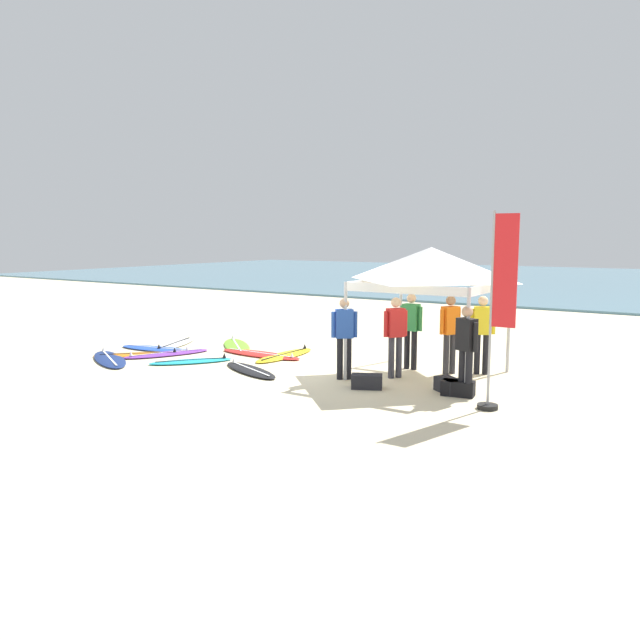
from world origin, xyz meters
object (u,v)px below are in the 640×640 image
(canopy_tent, at_px, (431,265))
(person_red, at_px, (395,332))
(surfboard_black, at_px, (250,370))
(surfboard_blue, at_px, (158,349))
(surfboard_red, at_px, (261,354))
(banner_flag, at_px, (497,320))
(person_yellow, at_px, (482,329))
(person_blue, at_px, (344,333))
(person_orange, at_px, (450,329))
(surfboard_yellow, at_px, (285,355))
(gear_bag_near_tent, at_px, (449,385))
(surfboard_purple, at_px, (166,354))
(surfboard_lime, at_px, (237,346))
(surfboard_cyan, at_px, (191,361))
(person_green, at_px, (411,326))
(gear_bag_by_pole, at_px, (367,381))
(surfboard_orange, at_px, (139,355))
(surfboard_navy, at_px, (110,359))
(person_black, at_px, (466,345))
(surfboard_white, at_px, (174,344))
(gear_bag_on_sand, at_px, (458,388))

(canopy_tent, distance_m, person_red, 1.59)
(surfboard_black, relative_size, surfboard_blue, 0.89)
(surfboard_red, bearing_deg, banner_flag, -14.73)
(person_yellow, height_order, person_blue, same)
(surfboard_black, xyz_separation_m, person_blue, (2.12, 0.50, 0.95))
(surfboard_red, height_order, person_orange, person_orange)
(surfboard_yellow, xyz_separation_m, person_red, (3.34, -0.62, 0.95))
(gear_bag_near_tent, bearing_deg, surfboard_purple, -177.92)
(person_orange, bearing_deg, surfboard_lime, 179.79)
(surfboard_cyan, distance_m, person_blue, 4.07)
(surfboard_black, distance_m, surfboard_lime, 3.18)
(surfboard_cyan, xyz_separation_m, gear_bag_near_tent, (6.18, 0.62, 0.10))
(surfboard_yellow, bearing_deg, surfboard_red, -159.60)
(surfboard_red, xyz_separation_m, person_green, (3.84, 0.57, 0.95))
(surfboard_lime, height_order, person_yellow, person_yellow)
(surfboard_cyan, bearing_deg, gear_bag_by_pole, 0.64)
(person_blue, relative_size, gear_bag_by_pole, 2.85)
(surfboard_black, xyz_separation_m, surfboard_orange, (-3.50, -0.11, -0.00))
(person_red, distance_m, gear_bag_near_tent, 1.77)
(person_green, bearing_deg, surfboard_yellow, -173.82)
(gear_bag_near_tent, bearing_deg, person_blue, -176.94)
(person_yellow, bearing_deg, person_blue, -137.94)
(surfboard_cyan, relative_size, person_red, 1.08)
(surfboard_lime, bearing_deg, person_green, -0.34)
(surfboard_navy, xyz_separation_m, person_black, (8.40, 1.36, 0.95))
(surfboard_blue, height_order, person_yellow, person_yellow)
(person_red, bearing_deg, gear_bag_by_pole, -92.17)
(surfboard_red, bearing_deg, surfboard_orange, -145.80)
(surfboard_orange, xyz_separation_m, person_orange, (7.28, 2.29, 0.95))
(surfboard_orange, bearing_deg, gear_bag_by_pole, 1.48)
(surfboard_purple, distance_m, surfboard_white, 1.41)
(surfboard_white, relative_size, person_orange, 1.30)
(surfboard_cyan, height_order, person_black, person_black)
(surfboard_white, bearing_deg, person_green, 6.05)
(canopy_tent, distance_m, gear_bag_on_sand, 2.82)
(surfboard_purple, bearing_deg, person_black, 0.93)
(surfboard_black, xyz_separation_m, person_orange, (3.78, 2.19, 0.95))
(surfboard_purple, relative_size, gear_bag_near_tent, 3.71)
(surfboard_cyan, distance_m, surfboard_yellow, 2.31)
(banner_flag, relative_size, gear_bag_by_pole, 5.67)
(surfboard_navy, distance_m, surfboard_blue, 1.60)
(gear_bag_near_tent, height_order, gear_bag_by_pole, same)
(person_green, relative_size, gear_bag_by_pole, 2.85)
(surfboard_navy, relative_size, person_green, 1.41)
(canopy_tent, xyz_separation_m, surfboard_purple, (-6.49, -1.41, -2.35))
(surfboard_cyan, height_order, gear_bag_near_tent, gear_bag_near_tent)
(person_green, bearing_deg, surfboard_red, -171.53)
(person_blue, xyz_separation_m, gear_bag_by_pole, (0.78, -0.44, -0.85))
(surfboard_orange, relative_size, person_orange, 1.15)
(gear_bag_on_sand, bearing_deg, surfboard_navy, -170.50)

